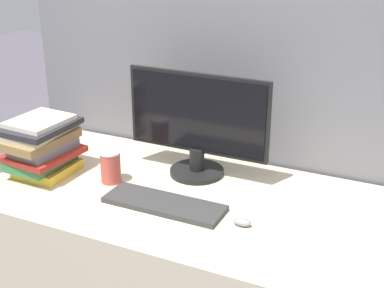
{
  "coord_description": "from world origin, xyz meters",
  "views": [
    {
      "loc": [
        0.74,
        -1.23,
        1.74
      ],
      "look_at": [
        -0.05,
        0.44,
        0.97
      ],
      "focal_mm": 50.0,
      "sensor_mm": 36.0,
      "label": 1
    }
  ],
  "objects": [
    {
      "name": "paper_pile",
      "position": [
        0.63,
        0.3,
        0.78
      ],
      "size": [
        0.26,
        0.26,
        0.01
      ],
      "color": "white",
      "rests_on": "desk"
    },
    {
      "name": "book_stack",
      "position": [
        -0.67,
        0.33,
        0.9
      ],
      "size": [
        0.26,
        0.32,
        0.24
      ],
      "color": "gold",
      "rests_on": "desk"
    },
    {
      "name": "monitor",
      "position": [
        -0.1,
        0.6,
        0.98
      ],
      "size": [
        0.6,
        0.22,
        0.43
      ],
      "color": "black",
      "rests_on": "desk"
    },
    {
      "name": "mouse",
      "position": [
        0.22,
        0.29,
        0.79
      ],
      "size": [
        0.06,
        0.04,
        0.03
      ],
      "color": "gray",
      "rests_on": "desk"
    },
    {
      "name": "cubicle_panel_rear",
      "position": [
        0.0,
        0.85,
        0.79
      ],
      "size": [
        2.08,
        0.04,
        1.57
      ],
      "color": "slate",
      "rests_on": "ground_plane"
    },
    {
      "name": "keyboard",
      "position": [
        -0.09,
        0.29,
        0.78
      ],
      "size": [
        0.46,
        0.15,
        0.02
      ],
      "color": "#333333",
      "rests_on": "desk"
    },
    {
      "name": "desk",
      "position": [
        0.0,
        0.4,
        0.39
      ],
      "size": [
        1.68,
        0.81,
        0.77
      ],
      "color": "beige",
      "rests_on": "ground_plane"
    },
    {
      "name": "coffee_cup",
      "position": [
        -0.38,
        0.38,
        0.84
      ],
      "size": [
        0.08,
        0.08,
        0.13
      ],
      "color": "#BF4C3F",
      "rests_on": "desk"
    }
  ]
}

